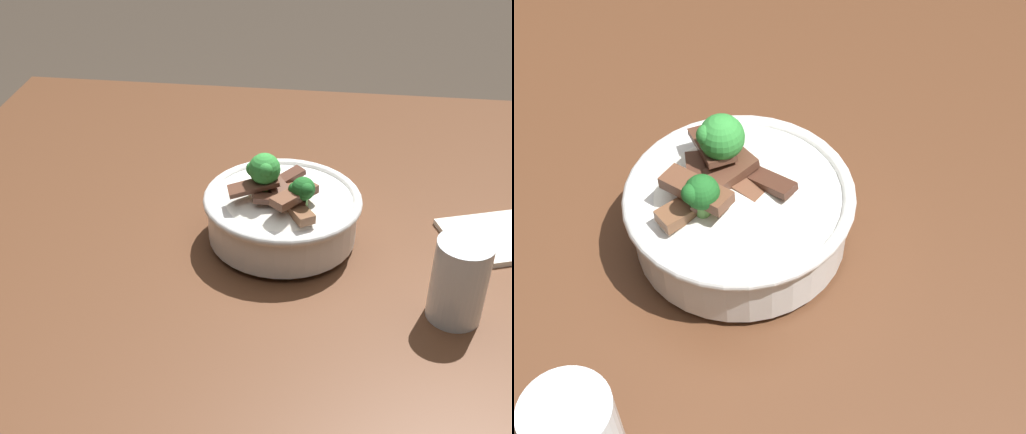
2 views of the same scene
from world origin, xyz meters
The scene contains 2 objects.
dining_table centered at (0.00, 0.00, 0.62)m, with size 1.24×0.89×0.77m.
rice_bowl centered at (0.06, 0.07, 0.81)m, with size 0.21×0.21×0.13m.
Camera 2 is at (-0.39, 0.08, 1.31)m, focal length 51.73 mm.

